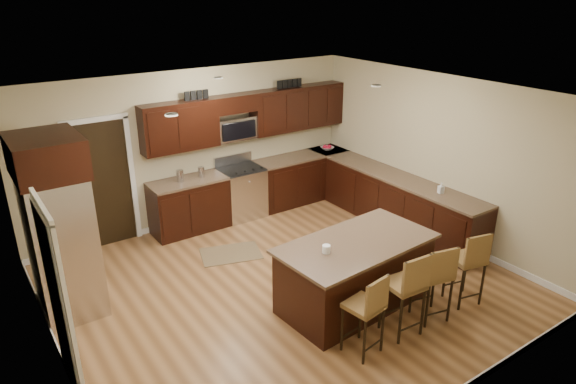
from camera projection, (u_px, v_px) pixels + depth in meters
floor at (287, 286)px, 7.28m from camera, size 6.00×6.00×0.00m
ceiling at (287, 97)px, 6.27m from camera, size 6.00×6.00×0.00m
wall_back at (197, 148)px, 8.87m from camera, size 6.00×0.00×6.00m
wall_left at (43, 263)px, 5.19m from camera, size 0.00×5.50×5.50m
wall_right at (438, 158)px, 8.36m from camera, size 0.00×5.50×5.50m
base_cabinets at (328, 195)px, 9.21m from camera, size 4.02×3.96×0.92m
upper_cabinets at (253, 114)px, 9.11m from camera, size 4.00×0.33×0.80m
range at (241, 192)px, 9.33m from camera, size 0.76×0.64×1.11m
microwave at (235, 129)px, 9.02m from camera, size 0.76×0.31×0.40m
doorway at (103, 185)px, 8.11m from camera, size 0.85×0.03×2.06m
pantry_door at (58, 304)px, 5.10m from camera, size 0.03×0.80×2.04m
letter_decor at (245, 89)px, 8.87m from camera, size 2.20×0.03×0.15m
island at (355, 275)px, 6.74m from camera, size 2.14×1.22×0.92m
stool_left at (368, 306)px, 5.72m from camera, size 0.43×0.43×1.02m
stool_mid at (408, 285)px, 6.03m from camera, size 0.44×0.44×1.11m
stool_right at (436, 275)px, 6.31m from camera, size 0.47×0.47×1.05m
refrigerator at (59, 225)px, 6.35m from camera, size 0.79×0.99×2.35m
floor_mat at (231, 254)px, 8.14m from camera, size 1.07×0.87×0.01m
fruit_bowl at (327, 148)px, 10.20m from camera, size 0.28×0.28×0.06m
soap_bottle at (441, 188)px, 8.06m from camera, size 0.09×0.10×0.17m
canister_tall at (180, 176)px, 8.52m from camera, size 0.12×0.12×0.20m
canister_short at (201, 172)px, 8.73m from camera, size 0.11×0.11×0.18m
island_jar at (326, 249)px, 6.27m from camera, size 0.10×0.10×0.10m
stool_extra at (470, 260)px, 6.65m from camera, size 0.47×0.47×1.05m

